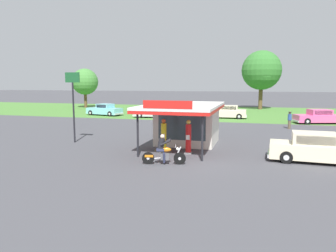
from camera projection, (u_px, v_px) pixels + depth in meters
name	position (u px, v px, depth m)	size (l,w,h in m)	color
ground_plane	(200.00, 162.00, 17.11)	(300.00, 300.00, 0.00)	#424247
grass_verge_strip	(236.00, 113.00, 45.73)	(120.00, 24.00, 0.01)	#477A33
service_station_kiosk	(187.00, 121.00, 21.88)	(4.62, 7.46, 3.28)	silver
gas_pump_nearside	(164.00, 137.00, 19.33)	(0.44, 0.44, 2.06)	slate
gas_pump_offside	(188.00, 138.00, 18.92)	(0.44, 0.44, 2.05)	slate
motorcycle_with_rider	(163.00, 152.00, 16.50)	(2.25, 0.80, 1.58)	black
featured_classic_sedan	(321.00, 149.00, 16.90)	(5.66, 2.13, 1.59)	beige
parked_car_back_row_right	(155.00, 112.00, 39.18)	(5.42, 2.49, 1.49)	#B7B7BC
parked_car_back_row_centre_left	(321.00, 117.00, 33.31)	(5.79, 3.31, 1.49)	#E55993
parked_car_back_row_left	(105.00, 110.00, 41.91)	(5.12, 2.83, 1.52)	#7AC6D1
parked_car_second_row_spare	(226.00, 112.00, 38.50)	(5.15, 2.08, 1.55)	beige
bystander_chatting_near_pumps	(290.00, 120.00, 29.38)	(0.35, 0.35, 1.60)	brown
tree_oak_far_left	(262.00, 71.00, 50.72)	(6.29, 6.29, 9.43)	brown
tree_oak_centre	(84.00, 82.00, 54.55)	(4.48, 4.48, 6.71)	brown
roadside_pole_sign	(73.00, 95.00, 22.32)	(1.10, 0.12, 4.95)	black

